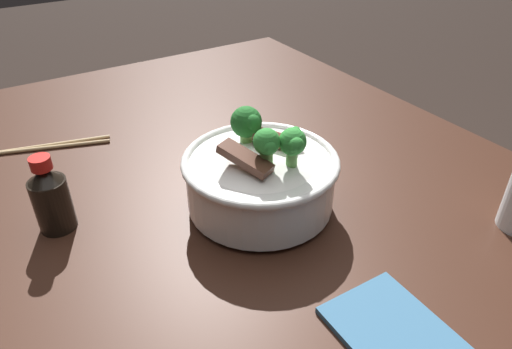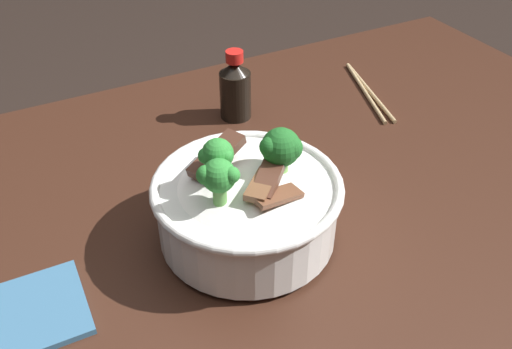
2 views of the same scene
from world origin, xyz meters
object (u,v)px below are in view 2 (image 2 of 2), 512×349
Objects in this scene: chopsticks_pair at (367,91)px; folded_napkin at (21,316)px; rice_bowl at (247,201)px; soy_sauce_bottle at (235,89)px.

folded_napkin is at bearing 20.29° from chopsticks_pair.
rice_bowl is at bearing 33.15° from chopsticks_pair.
rice_bowl is 1.95× the size of soy_sauce_bottle.
chopsticks_pair is 1.54× the size of folded_napkin.
rice_bowl reaches higher than soy_sauce_bottle.
rice_bowl is 0.28m from folded_napkin.
folded_napkin is (0.64, 0.24, 0.00)m from chopsticks_pair.
chopsticks_pair is (-0.36, -0.24, -0.06)m from rice_bowl.
chopsticks_pair is 0.68m from folded_napkin.
rice_bowl reaches higher than chopsticks_pair.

